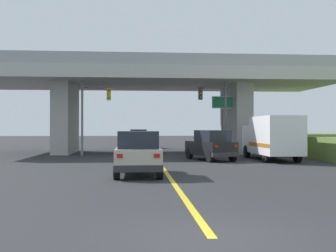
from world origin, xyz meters
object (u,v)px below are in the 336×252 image
Objects in this scene: sedan_oncoming at (138,139)px; traffic_signal_farside at (91,108)px; box_truck at (272,137)px; highway_sign at (223,109)px; suv_lead at (138,153)px; traffic_signal_nearside at (217,107)px; suv_crossing at (211,145)px.

traffic_signal_farside is (-3.84, -12.05, 2.76)m from sedan_oncoming.
box_truck is 1.47× the size of sedan_oncoming.
suv_lead is at bearing -115.44° from highway_sign.
traffic_signal_nearside is at bearing -114.97° from highway_sign.
sedan_oncoming is at bearing 116.27° from box_truck.
sedan_oncoming is (0.24, 26.05, 0.00)m from suv_lead.
traffic_signal_nearside reaches higher than suv_lead.
box_truck is 6.22m from traffic_signal_nearside.
sedan_oncoming is (-8.81, 17.85, -0.54)m from box_truck.
traffic_signal_nearside reaches higher than highway_sign.
traffic_signal_nearside is at bearing 117.53° from box_truck.
suv_crossing is 0.77× the size of traffic_signal_farside.
suv_lead is 16.91m from highway_sign.
sedan_oncoming is 0.73× the size of traffic_signal_nearside.
highway_sign is (10.77, 1.08, -0.05)m from traffic_signal_farside.
traffic_signal_farside is 10.82m from highway_sign.
traffic_signal_nearside is at bearing -3.72° from traffic_signal_farside.
traffic_signal_farside is (-12.64, 5.79, 2.22)m from box_truck.
traffic_signal_farside is at bearing 130.38° from suv_crossing.
suv_lead is 15.05m from traffic_signal_nearside.
suv_lead is at bearing -136.87° from suv_crossing.
highway_sign reaches higher than box_truck.
traffic_signal_nearside is (1.43, 4.91, 2.80)m from suv_crossing.
traffic_signal_farside reaches higher than highway_sign.
highway_sign is (6.93, -10.97, 2.71)m from sedan_oncoming.
suv_lead is 0.95× the size of sedan_oncoming.
traffic_signal_farside is 1.22× the size of highway_sign.
highway_sign is (2.23, 6.64, 2.71)m from suv_crossing.
box_truck is (4.11, -0.23, 0.55)m from suv_crossing.
suv_lead is at bearing -137.81° from box_truck.
sedan_oncoming is at bearing 122.29° from highway_sign.
suv_crossing is 4.15m from box_truck.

